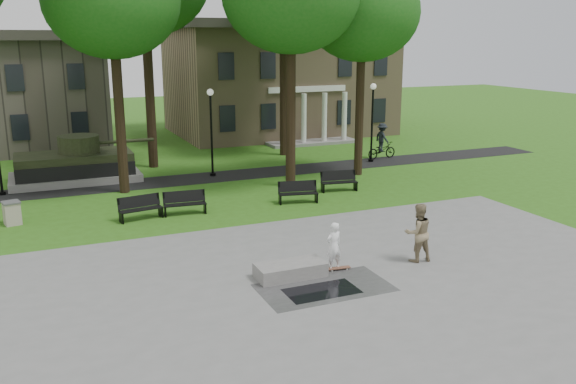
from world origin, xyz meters
The scene contains 20 objects.
ground centered at (0.00, 0.00, 0.00)m, with size 120.00×120.00×0.00m, color #2F5D15.
plaza centered at (0.00, -5.00, 0.01)m, with size 22.00×16.00×0.02m, color gray.
footpath centered at (0.00, 12.00, 0.01)m, with size 44.00×2.60×0.01m, color black.
building_right centered at (10.00, 26.00, 4.34)m, with size 17.00×12.00×8.60m.
tree_1 centered at (-4.50, 10.50, 8.95)m, with size 6.20×6.20×11.63m.
tree_3 centered at (8.00, 9.50, 8.60)m, with size 6.00×6.00×11.19m.
lamp_mid centered at (0.50, 12.30, 2.79)m, with size 0.36×0.36×4.73m.
lamp_right centered at (10.50, 12.30, 2.79)m, with size 0.36×0.36×4.73m.
tank_monument centered at (-6.46, 14.00, 0.86)m, with size 7.45×3.40×2.40m.
puddle centered at (-0.97, -4.13, 0.02)m, with size 2.20×1.20×0.00m, color black.
concrete_block centered at (-1.38, -2.72, 0.24)m, with size 2.20×1.00×0.45m, color gray.
skateboard centered at (0.31, -2.80, 0.06)m, with size 0.78×0.20×0.07m, color brown.
skateboarder centered at (0.17, -2.68, 0.82)m, with size 0.58×0.38×1.59m, color white.
friend_watching centered at (3.12, -3.11, 1.02)m, with size 0.97×0.76×2.01m, color #93805F.
cyclist centered at (11.62, 12.90, 0.91)m, with size 2.09×1.20×2.22m.
park_bench_0 centered at (-4.58, 5.56, 0.52)m, with size 1.85×0.83×1.00m.
park_bench_1 centered at (-2.71, 5.61, 0.52)m, with size 1.83×0.69×1.00m.
park_bench_2 centered at (2.49, 5.38, 0.52)m, with size 1.85×0.88×1.00m.
park_bench_3 centered at (5.26, 6.61, 0.52)m, with size 1.85×0.81×1.00m.
trash_bin centered at (-9.49, 6.88, 0.49)m, with size 0.79×0.79×0.96m.
Camera 1 is at (-8.55, -19.24, 7.37)m, focal length 38.00 mm.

